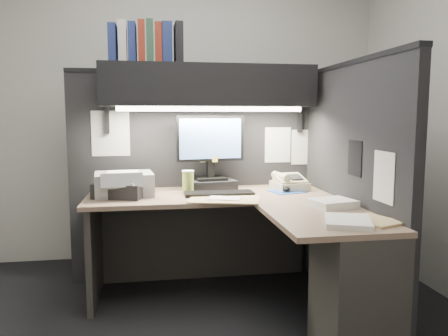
{
  "coord_description": "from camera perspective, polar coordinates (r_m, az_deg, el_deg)",
  "views": [
    {
      "loc": [
        -0.29,
        -2.48,
        1.28
      ],
      "look_at": [
        0.2,
        0.51,
        0.92
      ],
      "focal_mm": 35.0,
      "sensor_mm": 36.0,
      "label": 1
    }
  ],
  "objects": [
    {
      "name": "overhead_shelf",
      "position": [
        3.26,
        -2.02,
        10.67
      ],
      "size": [
        1.55,
        0.34,
        0.3
      ],
      "primitive_type": "cube",
      "color": "black",
      "rests_on": "partition_back"
    },
    {
      "name": "mousepad",
      "position": [
        3.22,
        8.18,
        -3.05
      ],
      "size": [
        0.28,
        0.26,
        0.0
      ],
      "primitive_type": "cube",
      "rotation": [
        0.0,
        0.0,
        0.26
      ],
      "color": "#1C4A9C",
      "rests_on": "desk"
    },
    {
      "name": "paper_stack_a",
      "position": [
        2.73,
        13.99,
        -4.5
      ],
      "size": [
        0.29,
        0.26,
        0.05
      ],
      "primitive_type": "cube",
      "rotation": [
        0.0,
        0.0,
        0.24
      ],
      "color": "white",
      "rests_on": "desk"
    },
    {
      "name": "open_folder",
      "position": [
        2.89,
        0.05,
        -4.09
      ],
      "size": [
        0.52,
        0.41,
        0.01
      ],
      "primitive_type": "cube",
      "rotation": [
        0.0,
        0.0,
        -0.26
      ],
      "color": "tan",
      "rests_on": "desk"
    },
    {
      "name": "wall_back",
      "position": [
        3.99,
        -5.19,
        7.78
      ],
      "size": [
        3.5,
        0.04,
        2.7
      ],
      "primitive_type": "cube",
      "color": "#BAB8B1",
      "rests_on": "floor"
    },
    {
      "name": "manila_stack",
      "position": [
        2.42,
        19.12,
        -6.52
      ],
      "size": [
        0.27,
        0.3,
        0.01
      ],
      "primitive_type": "cube",
      "rotation": [
        0.0,
        0.0,
        0.36
      ],
      "color": "tan",
      "rests_on": "desk"
    },
    {
      "name": "telephone",
      "position": [
        3.31,
        8.58,
        -2.0
      ],
      "size": [
        0.26,
        0.27,
        0.09
      ],
      "primitive_type": "cube",
      "rotation": [
        0.0,
        0.0,
        0.14
      ],
      "color": "#BDB191",
      "rests_on": "desk"
    },
    {
      "name": "partition_back",
      "position": [
        3.46,
        -3.91,
        -1.2
      ],
      "size": [
        1.9,
        0.06,
        1.6
      ],
      "primitive_type": "cube",
      "color": "black",
      "rests_on": "floor"
    },
    {
      "name": "task_light_tube",
      "position": [
        3.12,
        -1.68,
        7.72
      ],
      "size": [
        1.32,
        0.04,
        0.04
      ],
      "primitive_type": "cylinder",
      "rotation": [
        0.0,
        1.57,
        0.0
      ],
      "color": "white",
      "rests_on": "overhead_shelf"
    },
    {
      "name": "pinned_papers",
      "position": [
        3.13,
        3.86,
        2.65
      ],
      "size": [
        1.76,
        1.31,
        0.51
      ],
      "color": "white",
      "rests_on": "partition_back"
    },
    {
      "name": "binder_row",
      "position": [
        3.27,
        -10.08,
        15.68
      ],
      "size": [
        0.51,
        0.26,
        0.29
      ],
      "color": "navy",
      "rests_on": "overhead_shelf"
    },
    {
      "name": "desk",
      "position": [
        2.71,
        6.59,
        -11.23
      ],
      "size": [
        1.7,
        1.53,
        0.73
      ],
      "color": "#95735F",
      "rests_on": "floor"
    },
    {
      "name": "printer",
      "position": [
        3.13,
        -12.92,
        -2.04
      ],
      "size": [
        0.43,
        0.37,
        0.16
      ],
      "primitive_type": "cube",
      "rotation": [
        0.0,
        0.0,
        0.11
      ],
      "color": "gray",
      "rests_on": "desk"
    },
    {
      "name": "wall_front",
      "position": [
        1.02,
        7.24,
        10.75
      ],
      "size": [
        3.5,
        0.04,
        2.7
      ],
      "primitive_type": "cube",
      "color": "#BAB8B1",
      "rests_on": "floor"
    },
    {
      "name": "notebook_stack",
      "position": [
        3.07,
        -13.19,
        -2.74
      ],
      "size": [
        0.4,
        0.37,
        0.1
      ],
      "primitive_type": "cube",
      "rotation": [
        0.0,
        0.0,
        -0.33
      ],
      "color": "black",
      "rests_on": "desk"
    },
    {
      "name": "keyboard",
      "position": [
        3.05,
        -0.66,
        -3.35
      ],
      "size": [
        0.48,
        0.16,
        0.02
      ],
      "primitive_type": "cube",
      "rotation": [
        0.0,
        0.0,
        -0.0
      ],
      "color": "black",
      "rests_on": "desk"
    },
    {
      "name": "paper_stack_b",
      "position": [
        2.33,
        15.88,
        -6.73
      ],
      "size": [
        0.31,
        0.34,
        0.03
      ],
      "primitive_type": "cube",
      "rotation": [
        0.0,
        0.0,
        -0.36
      ],
      "color": "white",
      "rests_on": "desk"
    },
    {
      "name": "partition_right",
      "position": [
        2.98,
        16.03,
        -2.72
      ],
      "size": [
        0.06,
        1.5,
        1.6
      ],
      "primitive_type": "cube",
      "color": "black",
      "rests_on": "floor"
    },
    {
      "name": "monitor",
      "position": [
        3.26,
        -1.79,
        0.98
      ],
      "size": [
        0.51,
        0.27,
        0.55
      ],
      "rotation": [
        0.0,
        0.0,
        0.14
      ],
      "color": "black",
      "rests_on": "desk"
    },
    {
      "name": "mouse",
      "position": [
        3.21,
        8.07,
        -2.69
      ],
      "size": [
        0.1,
        0.13,
        0.04
      ],
      "primitive_type": "ellipsoid",
      "rotation": [
        0.0,
        0.0,
        -0.32
      ],
      "color": "black",
      "rests_on": "mousepad"
    },
    {
      "name": "floor",
      "position": [
        2.8,
        -2.52,
        -20.36
      ],
      "size": [
        3.5,
        3.5,
        0.0
      ],
      "primitive_type": "plane",
      "color": "black",
      "rests_on": "ground"
    },
    {
      "name": "coffee_cup",
      "position": [
        3.14,
        -4.72,
        -1.88
      ],
      "size": [
        0.09,
        0.09,
        0.15
      ],
      "primitive_type": "cylinder",
      "rotation": [
        0.0,
        0.0,
        -0.14
      ],
      "color": "#B1C24D",
      "rests_on": "desk"
    }
  ]
}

